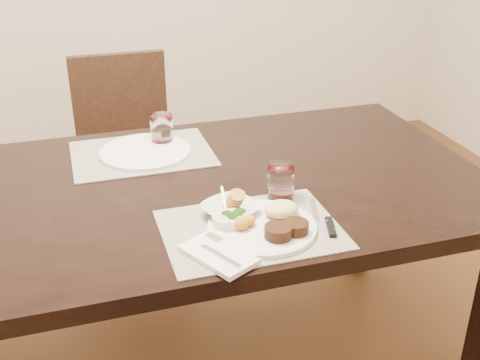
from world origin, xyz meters
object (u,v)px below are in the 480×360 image
object	(u,v)px
steak_knife	(326,223)
dinner_plate	(267,224)
chair_far	(126,147)
wine_glass_near	(281,183)
cracker_bowl	(230,210)
far_plate	(145,152)

from	to	relation	value
steak_knife	dinner_plate	bearing A→B (deg)	-170.96
chair_far	wine_glass_near	distance (m)	1.18
dinner_plate	cracker_bowl	world-z (taller)	cracker_bowl
dinner_plate	far_plate	world-z (taller)	dinner_plate
cracker_bowl	wine_glass_near	xyz separation A→B (m)	(0.17, 0.06, 0.03)
dinner_plate	steak_knife	bearing A→B (deg)	8.65
dinner_plate	far_plate	size ratio (longest dim) A/B	0.94
steak_knife	far_plate	xyz separation A→B (m)	(-0.39, 0.60, 0.00)
chair_far	cracker_bowl	bearing A→B (deg)	-82.63
chair_far	far_plate	size ratio (longest dim) A/B	2.98
wine_glass_near	dinner_plate	bearing A→B (deg)	-121.44
chair_far	cracker_bowl	size ratio (longest dim) A/B	4.69
wine_glass_near	cracker_bowl	bearing A→B (deg)	-160.18
chair_far	steak_knife	size ratio (longest dim) A/B	4.12
cracker_bowl	far_plate	xyz separation A→B (m)	(-0.15, 0.49, -0.01)
cracker_bowl	wine_glass_near	distance (m)	0.18
steak_knife	wine_glass_near	size ratio (longest dim) A/B	2.09
cracker_bowl	far_plate	bearing A→B (deg)	107.57
chair_far	dinner_plate	bearing A→B (deg)	-79.92
cracker_bowl	steak_knife	bearing A→B (deg)	-26.44
steak_knife	far_plate	size ratio (longest dim) A/B	0.72
dinner_plate	wine_glass_near	world-z (taller)	wine_glass_near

